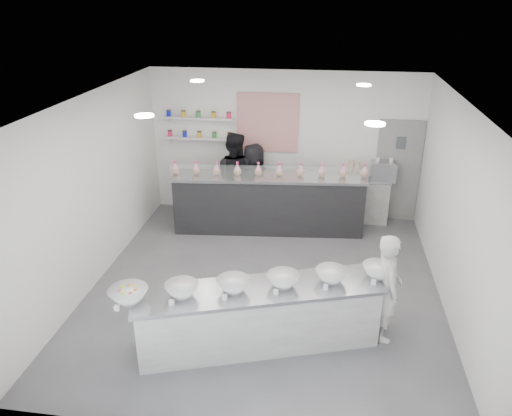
{
  "coord_description": "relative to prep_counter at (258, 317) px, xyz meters",
  "views": [
    {
      "loc": [
        0.86,
        -6.84,
        4.41
      ],
      "look_at": [
        -0.21,
        0.4,
        1.2
      ],
      "focal_mm": 35.0,
      "sensor_mm": 36.0,
      "label": 1
    }
  ],
  "objects": [
    {
      "name": "jar_shelf_lower",
      "position": [
        -1.85,
        4.33,
        1.16
      ],
      "size": [
        1.45,
        0.22,
        0.04
      ],
      "primitive_type": "cube",
      "color": "silver",
      "rests_on": "back_wall"
    },
    {
      "name": "back_wall",
      "position": [
        -0.1,
        4.43,
        1.06
      ],
      "size": [
        5.5,
        0.0,
        5.5
      ],
      "primitive_type": "plane",
      "rotation": [
        1.57,
        0.0,
        0.0
      ],
      "color": "white",
      "rests_on": "floor"
    },
    {
      "name": "back_bar",
      "position": [
        -0.3,
        3.5,
        0.13
      ],
      "size": [
        3.74,
        1.02,
        1.15
      ],
      "primitive_type": "cube",
      "rotation": [
        0.0,
        0.0,
        0.09
      ],
      "color": "black",
      "rests_on": "floor"
    },
    {
      "name": "pattern_panel",
      "position": [
        -0.45,
        4.41,
        1.51
      ],
      "size": [
        1.25,
        0.03,
        1.2
      ],
      "primitive_type": "cube",
      "color": "#BB2E32",
      "rests_on": "back_wall"
    },
    {
      "name": "ceiling",
      "position": [
        -0.1,
        1.43,
        2.56
      ],
      "size": [
        6.0,
        6.0,
        0.0
      ],
      "primitive_type": "plane",
      "rotation": [
        3.14,
        0.0,
        0.0
      ],
      "color": "white",
      "rests_on": "floor"
    },
    {
      "name": "downlight_0",
      "position": [
        -1.5,
        0.43,
        2.54
      ],
      "size": [
        0.24,
        0.24,
        0.02
      ],
      "primitive_type": "cylinder",
      "color": "white",
      "rests_on": "ceiling"
    },
    {
      "name": "cup_stacks",
      "position": [
        1.33,
        4.21,
        0.66
      ],
      "size": [
        0.24,
        0.24,
        0.37
      ],
      "primitive_type": null,
      "color": "#D3B78D",
      "rests_on": "espresso_ledge"
    },
    {
      "name": "cookie_bags",
      "position": [
        -0.3,
        3.5,
        0.84
      ],
      "size": [
        3.75,
        0.5,
        0.27
      ],
      "primitive_type": null,
      "rotation": [
        0.0,
        0.0,
        0.09
      ],
      "color": "pink",
      "rests_on": "back_bar"
    },
    {
      "name": "downlight_3",
      "position": [
        1.3,
        3.03,
        2.54
      ],
      "size": [
        0.24,
        0.24,
        0.02
      ],
      "primitive_type": "cylinder",
      "color": "white",
      "rests_on": "ceiling"
    },
    {
      "name": "staff_left",
      "position": [
        -1.07,
        3.97,
        0.48
      ],
      "size": [
        1.0,
        0.83,
        1.84
      ],
      "primitive_type": "imported",
      "rotation": [
        0.0,
        0.0,
        2.98
      ],
      "color": "black",
      "rests_on": "floor"
    },
    {
      "name": "floor",
      "position": [
        -0.1,
        1.43,
        -0.44
      ],
      "size": [
        6.0,
        6.0,
        0.0
      ],
      "primitive_type": "plane",
      "color": "#515156",
      "rests_on": "ground"
    },
    {
      "name": "label_cards",
      "position": [
        -0.17,
        -0.51,
        0.48
      ],
      "size": [
        3.31,
        0.04,
        0.07
      ],
      "primitive_type": null,
      "color": "white",
      "rests_on": "prep_counter"
    },
    {
      "name": "prep_counter",
      "position": [
        0.0,
        0.0,
        0.0
      ],
      "size": [
        3.3,
        1.72,
        0.88
      ],
      "primitive_type": "cube",
      "rotation": [
        0.0,
        0.0,
        0.32
      ],
      "color": "#9A9A96",
      "rests_on": "floor"
    },
    {
      "name": "right_wall",
      "position": [
        2.65,
        1.43,
        1.06
      ],
      "size": [
        0.0,
        6.0,
        6.0
      ],
      "primitive_type": "plane",
      "rotation": [
        1.57,
        0.0,
        -1.57
      ],
      "color": "white",
      "rests_on": "floor"
    },
    {
      "name": "downlight_2",
      "position": [
        -1.5,
        3.03,
        2.54
      ],
      "size": [
        0.24,
        0.24,
        0.02
      ],
      "primitive_type": "cylinder",
      "color": "white",
      "rests_on": "ceiling"
    },
    {
      "name": "staff_right",
      "position": [
        -0.67,
        4.03,
        0.36
      ],
      "size": [
        0.91,
        0.73,
        1.6
      ],
      "primitive_type": "imported",
      "rotation": [
        0.0,
        0.0,
        2.82
      ],
      "color": "black",
      "rests_on": "floor"
    },
    {
      "name": "woman_prep",
      "position": [
        1.67,
        0.44,
        0.33
      ],
      "size": [
        0.44,
        0.61,
        1.54
      ],
      "primitive_type": "imported",
      "rotation": [
        0.0,
        0.0,
        1.7
      ],
      "color": "beige",
      "rests_on": "floor"
    },
    {
      "name": "left_wall",
      "position": [
        -2.85,
        1.43,
        1.06
      ],
      "size": [
        0.0,
        6.0,
        6.0
      ],
      "primitive_type": "plane",
      "rotation": [
        1.57,
        0.0,
        1.57
      ],
      "color": "white",
      "rests_on": "floor"
    },
    {
      "name": "sneeze_guard",
      "position": [
        -0.27,
        3.18,
        0.86
      ],
      "size": [
        3.63,
        0.36,
        0.31
      ],
      "primitive_type": "cube",
      "rotation": [
        0.0,
        0.0,
        0.09
      ],
      "color": "white",
      "rests_on": "back_bar"
    },
    {
      "name": "downlight_1",
      "position": [
        1.3,
        0.43,
        2.54
      ],
      "size": [
        0.24,
        0.24,
        0.02
      ],
      "primitive_type": "cylinder",
      "color": "white",
      "rests_on": "ceiling"
    },
    {
      "name": "espresso_ledge",
      "position": [
        1.45,
        4.21,
        0.02
      ],
      "size": [
        1.23,
        0.39,
        0.91
      ],
      "primitive_type": "cube",
      "color": "#9A9A96",
      "rests_on": "floor"
    },
    {
      "name": "prep_bowls",
      "position": [
        -0.0,
        0.0,
        0.53
      ],
      "size": [
        3.66,
        1.67,
        0.17
      ],
      "primitive_type": null,
      "rotation": [
        0.0,
        0.0,
        0.32
      ],
      "color": "white",
      "rests_on": "prep_counter"
    },
    {
      "name": "back_door",
      "position": [
        2.2,
        4.4,
        0.61
      ],
      "size": [
        0.88,
        0.04,
        2.1
      ],
      "primitive_type": "cube",
      "color": "gray",
      "rests_on": "floor"
    },
    {
      "name": "jar_shelf_upper",
      "position": [
        -1.85,
        4.33,
        1.58
      ],
      "size": [
        1.45,
        0.22,
        0.04
      ],
      "primitive_type": "cube",
      "color": "silver",
      "rests_on": "back_wall"
    },
    {
      "name": "preserve_jars",
      "position": [
        -1.85,
        4.31,
        1.44
      ],
      "size": [
        1.45,
        0.1,
        0.56
      ],
      "primitive_type": null,
      "color": "#EE1B53",
      "rests_on": "jar_shelf_lower"
    },
    {
      "name": "espresso_machine",
      "position": [
        1.9,
        4.21,
        0.66
      ],
      "size": [
        0.49,
        0.34,
        0.37
      ],
      "primitive_type": "cube",
      "color": "#93969E",
      "rests_on": "espresso_ledge"
    }
  ]
}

